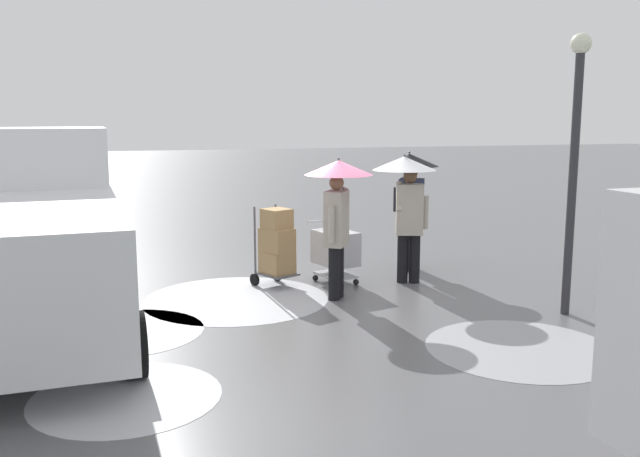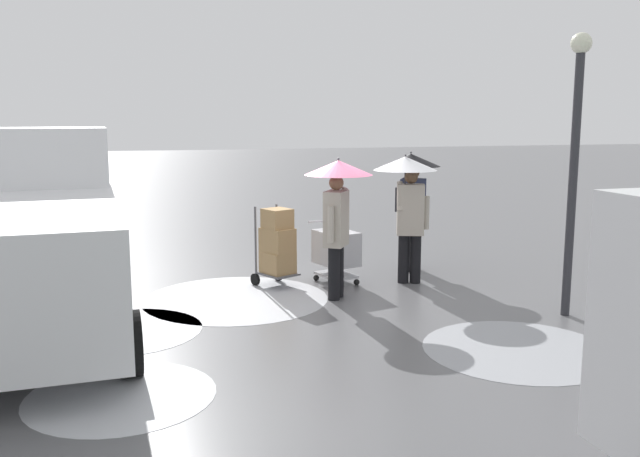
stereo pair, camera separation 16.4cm
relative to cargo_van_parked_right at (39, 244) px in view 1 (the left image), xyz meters
The scene contains 12 objects.
ground_plane 4.22m from the cargo_van_parked_right, 163.39° to the right, with size 90.00×90.00×0.00m, color #5B5B5E.
slush_patch_near_cluster 6.10m from the cargo_van_parked_right, 158.27° to the left, with size 2.28×2.28×0.01m, color #999BA0.
slush_patch_under_van 3.05m from the cargo_van_parked_right, 159.53° to the right, with size 2.83×2.83×0.01m, color #ADAFB5.
slush_patch_mid_street 1.54m from the cargo_van_parked_right, 169.12° to the left, with size 2.04×2.04×0.01m, color silver.
slush_patch_far_side 2.80m from the cargo_van_parked_right, 112.50° to the left, with size 1.90×1.90×0.01m, color silver.
cargo_van_parked_right is the anchor object (origin of this frame).
shopping_cart_vendor 4.71m from the cargo_van_parked_right, 160.91° to the right, with size 0.75×0.94×1.04m.
hand_dolly_boxes 3.79m from the cargo_van_parked_right, 155.31° to the right, with size 0.76×0.85×1.32m.
pedestrian_pink_side 4.23m from the cargo_van_parked_right, behind, with size 1.04×1.04×2.15m.
pedestrian_black_side 6.32m from the cargo_van_parked_right, 160.96° to the right, with size 1.04×1.04×2.15m.
pedestrian_white_side 5.69m from the cargo_van_parked_right, 167.48° to the right, with size 1.04×1.04×2.15m.
street_lamp 7.17m from the cargo_van_parked_right, behind, with size 0.28×0.28×3.86m.
Camera 1 is at (2.88, 10.26, 2.79)m, focal length 38.40 mm.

